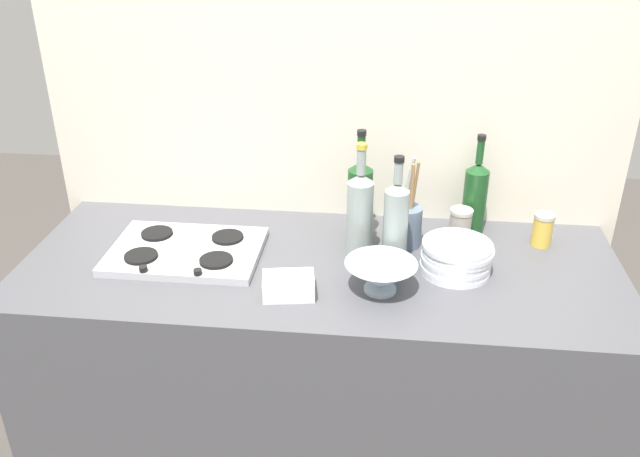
# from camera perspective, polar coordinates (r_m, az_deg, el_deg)

# --- Properties ---
(counter_block) EXTENTS (1.80, 0.70, 0.90)m
(counter_block) POSITION_cam_1_polar(r_m,az_deg,el_deg) (2.28, 0.00, -12.86)
(counter_block) COLOR #4C4C51
(counter_block) RESTS_ON ground
(backsplash_panel) EXTENTS (1.90, 0.06, 2.19)m
(backsplash_panel) POSITION_cam_1_polar(r_m,az_deg,el_deg) (2.27, 1.05, 6.06)
(backsplash_panel) COLOR beige
(backsplash_panel) RESTS_ON ground
(stovetop_hob) EXTENTS (0.46, 0.33, 0.04)m
(stovetop_hob) POSITION_cam_1_polar(r_m,az_deg,el_deg) (2.10, -11.33, -1.87)
(stovetop_hob) COLOR #B2B2B7
(stovetop_hob) RESTS_ON counter_block
(plate_stack) EXTENTS (0.21, 0.21, 0.09)m
(plate_stack) POSITION_cam_1_polar(r_m,az_deg,el_deg) (1.99, 11.52, -2.44)
(plate_stack) COLOR white
(plate_stack) RESTS_ON counter_block
(wine_bottle_leftmost) EXTENTS (0.08, 0.08, 0.33)m
(wine_bottle_leftmost) POSITION_cam_1_polar(r_m,az_deg,el_deg) (2.21, 13.04, 2.71)
(wine_bottle_leftmost) COLOR #19471E
(wine_bottle_leftmost) RESTS_ON counter_block
(wine_bottle_mid_left) EXTENTS (0.08, 0.08, 0.36)m
(wine_bottle_mid_left) POSITION_cam_1_polar(r_m,az_deg,el_deg) (2.00, 3.40, 1.29)
(wine_bottle_mid_left) COLOR gray
(wine_bottle_mid_left) RESTS_ON counter_block
(wine_bottle_mid_right) EXTENTS (0.08, 0.08, 0.36)m
(wine_bottle_mid_right) POSITION_cam_1_polar(r_m,az_deg,el_deg) (2.12, 3.40, 2.61)
(wine_bottle_mid_right) COLOR #19471E
(wine_bottle_mid_right) RESTS_ON counter_block
(wine_bottle_rightmost) EXTENTS (0.07, 0.07, 0.35)m
(wine_bottle_rightmost) POSITION_cam_1_polar(r_m,az_deg,el_deg) (1.96, 6.44, 0.47)
(wine_bottle_rightmost) COLOR gray
(wine_bottle_rightmost) RESTS_ON counter_block
(mixing_bowl) EXTENTS (0.20, 0.20, 0.09)m
(mixing_bowl) POSITION_cam_1_polar(r_m,az_deg,el_deg) (1.87, 5.17, -4.02)
(mixing_bowl) COLOR silver
(mixing_bowl) RESTS_ON counter_block
(butter_dish) EXTENTS (0.16, 0.12, 0.06)m
(butter_dish) POSITION_cam_1_polar(r_m,az_deg,el_deg) (1.86, -2.70, -4.87)
(butter_dish) COLOR white
(butter_dish) RESTS_ON counter_block
(utensil_crock) EXTENTS (0.09, 0.09, 0.30)m
(utensil_crock) POSITION_cam_1_polar(r_m,az_deg,el_deg) (2.10, 7.38, 0.40)
(utensil_crock) COLOR slate
(utensil_crock) RESTS_ON counter_block
(condiment_jar_front) EXTENTS (0.07, 0.07, 0.11)m
(condiment_jar_front) POSITION_cam_1_polar(r_m,az_deg,el_deg) (2.21, 18.39, -0.07)
(condiment_jar_front) COLOR gold
(condiment_jar_front) RESTS_ON counter_block
(condiment_jar_rear) EXTENTS (0.07, 0.07, 0.11)m
(condiment_jar_rear) POSITION_cam_1_polar(r_m,az_deg,el_deg) (2.17, 11.83, 0.29)
(condiment_jar_rear) COLOR #9E998C
(condiment_jar_rear) RESTS_ON counter_block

